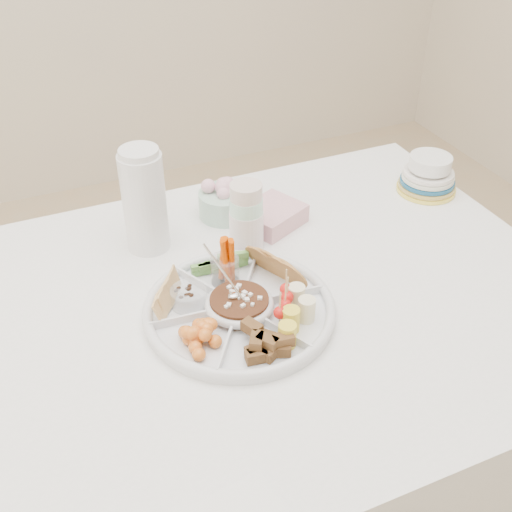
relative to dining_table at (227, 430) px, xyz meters
name	(u,v)px	position (x,y,z in m)	size (l,w,h in m)	color
dining_table	(227,430)	(0.00, 0.00, 0.00)	(1.52, 1.02, 0.76)	white
party_tray	(239,307)	(0.03, -0.03, 0.40)	(0.38, 0.38, 0.04)	silver
bean_dip	(239,304)	(0.03, -0.03, 0.41)	(0.12, 0.12, 0.04)	#592F1E
tortillas	(281,269)	(0.14, 0.02, 0.42)	(0.10, 0.10, 0.06)	#AC7D42
carrot_cucumber	(221,255)	(0.04, 0.10, 0.44)	(0.12, 0.12, 0.11)	#D14400
pita_raisins	(176,291)	(-0.08, 0.04, 0.42)	(0.10, 0.10, 0.06)	tan
cherries	(192,336)	(-0.09, -0.09, 0.42)	(0.12, 0.12, 0.05)	orange
granola_chunks	(261,345)	(0.02, -0.16, 0.42)	(0.10, 0.10, 0.05)	#483721
banana_tomato	(304,302)	(0.13, -0.11, 0.44)	(0.11, 0.11, 0.09)	#E9E86B
cup_stack	(246,209)	(0.13, 0.18, 0.49)	(0.08, 0.08, 0.22)	#C7EFC0
thermos	(144,199)	(-0.07, 0.28, 0.51)	(0.10, 0.10, 0.25)	silver
flower_bowl	(224,198)	(0.14, 0.34, 0.43)	(0.13, 0.13, 0.10)	#8CC49B
napkin_stack	(272,216)	(0.23, 0.25, 0.40)	(0.14, 0.12, 0.05)	#DDA0AA
plate_stack	(428,174)	(0.67, 0.23, 0.43)	(0.15, 0.15, 0.10)	#D3C34E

